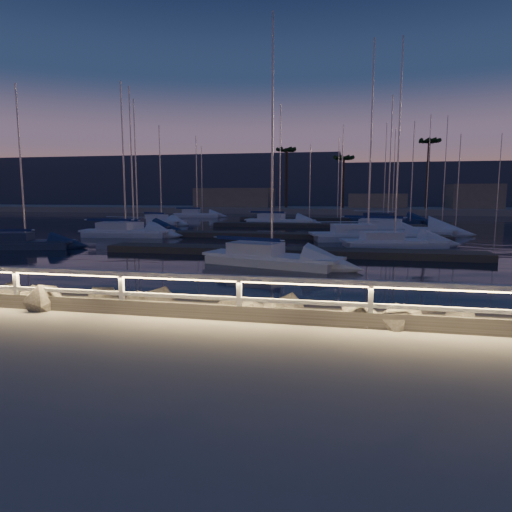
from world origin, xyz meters
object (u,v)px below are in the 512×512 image
Objects in this scene: sailboat_c at (365,235)px; sailboat_n at (278,220)px; sailboat_e at (124,231)px; sailboat_j at (136,226)px; sailboat_k at (386,220)px; sailboat_b at (268,257)px; sailboat_i at (161,221)px; sailboat_g at (392,241)px; guard_rail at (196,286)px; sailboat_f at (132,231)px; sailboat_l at (392,229)px; sailboat_m at (196,214)px; sailboat_a at (23,242)px.

sailboat_n is (-9.30, 16.54, -0.01)m from sailboat_c.
sailboat_c is 1.19× the size of sailboat_e.
sailboat_j is 0.83× the size of sailboat_k.
sailboat_b is 18.74m from sailboat_e.
sailboat_n is at bearing 114.32° from sailboat_b.
sailboat_n reaches higher than sailboat_i.
sailboat_g reaches higher than sailboat_i.
sailboat_g is at bearing -73.41° from sailboat_k.
guard_rail is 3.58× the size of sailboat_f.
sailboat_c is at bearing -104.00° from sailboat_l.
sailboat_k is at bearing 80.56° from guard_rail.
sailboat_k is at bearing 58.98° from sailboat_f.
sailboat_e is at bearing -153.42° from sailboat_l.
sailboat_c reaches higher than sailboat_m.
sailboat_m is at bearing 91.77° from sailboat_e.
guard_rail is 34.49m from sailboat_j.
sailboat_e reaches higher than sailboat_f.
sailboat_b is at bearing -26.88° from sailboat_a.
sailboat_i is 0.83× the size of sailboat_n.
sailboat_c is at bearing 96.83° from sailboat_g.
sailboat_e is 21.19m from sailboat_g.
sailboat_a is 39.47m from sailboat_k.
sailboat_b is 0.97× the size of sailboat_e.
sailboat_k is (22.36, 21.99, 0.01)m from sailboat_e.
sailboat_a is (-17.22, 15.59, -0.98)m from guard_rail.
sailboat_f is 1.00× the size of sailboat_j.
sailboat_n is (12.58, 26.27, 0.05)m from sailboat_a.
sailboat_k reaches higher than sailboat_n.
sailboat_m is at bearing 114.53° from sailboat_c.
sailboat_n is (-4.64, 41.87, -0.93)m from guard_rail.
sailboat_m is (-4.46, 30.76, -0.01)m from sailboat_e.
guard_rail is 4.23× the size of sailboat_a.
sailboat_l reaches higher than guard_rail.
sailboat_c reaches higher than sailboat_a.
sailboat_a is 23.95m from sailboat_c.
sailboat_f is at bearing 153.40° from sailboat_g.
sailboat_n is at bearing 146.77° from sailboat_l.
sailboat_k is at bearing 92.91° from sailboat_b.
sailboat_a is 0.62× the size of sailboat_l.
sailboat_n is at bearing 74.79° from sailboat_f.
sailboat_f is at bearing 119.73° from guard_rail.
sailboat_l is (7.56, 19.30, 0.05)m from sailboat_b.
sailboat_e is at bearing -66.41° from sailboat_j.
guard_rail is 43.05m from sailboat_i.
sailboat_i is at bearing 76.70° from sailboat_a.
sailboat_e is 1.31m from sailboat_f.
sailboat_l is at bearing -72.28° from sailboat_k.
sailboat_i reaches higher than guard_rail.
sailboat_l is at bearing 77.14° from guard_rail.
sailboat_b is 32.24m from sailboat_i.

